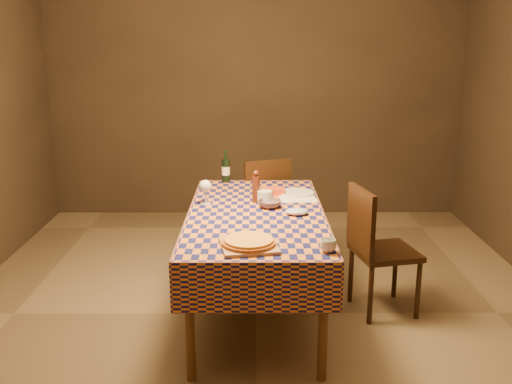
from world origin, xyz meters
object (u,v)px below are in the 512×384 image
cutting_board (249,245)px  dining_table (256,223)px  pizza (249,241)px  wine_bottle (226,170)px  chair_right (375,243)px  white_plate (297,193)px  chair_far (263,203)px  bowl (270,204)px

cutting_board → dining_table: bearing=86.4°
pizza → wine_bottle: size_ratio=1.24×
dining_table → chair_right: 0.86m
dining_table → cutting_board: 0.69m
cutting_board → chair_right: bearing=39.3°
white_plate → chair_far: size_ratio=0.29×
cutting_board → bowl: (0.14, 0.80, 0.02)m
chair_far → chair_right: size_ratio=1.00×
bowl → pizza: bearing=-100.0°
bowl → chair_right: bearing=-5.2°
bowl → chair_right: chair_right is taller
bowl → wine_bottle: 0.83m
cutting_board → wine_bottle: 1.57m
bowl → chair_far: chair_far is taller
dining_table → chair_right: bearing=2.8°
dining_table → cutting_board: (-0.04, -0.69, 0.09)m
pizza → chair_right: size_ratio=0.36×
bowl → wine_bottle: (-0.35, 0.75, 0.08)m
chair_right → bowl: bearing=174.8°
bowl → white_plate: bearing=59.3°
dining_table → white_plate: (0.32, 0.48, 0.08)m
dining_table → bowl: bearing=48.5°
dining_table → cutting_board: cutting_board is taller
white_plate → chair_far: bearing=112.5°
cutting_board → wine_bottle: wine_bottle is taller
dining_table → white_plate: 0.58m
wine_bottle → white_plate: 0.69m
chair_right → pizza: bearing=-140.7°
chair_right → chair_far: bearing=126.9°
chair_right → wine_bottle: bearing=143.1°
wine_bottle → pizza: bearing=-82.4°
chair_far → bowl: bearing=-88.1°
bowl → white_plate: size_ratio=0.61×
wine_bottle → cutting_board: bearing=-82.4°
wine_bottle → chair_far: size_ratio=0.29×
cutting_board → pizza: bearing=0.0°
white_plate → chair_right: (0.53, -0.44, -0.26)m
wine_bottle → chair_far: 0.52m
bowl → chair_right: (0.75, -0.07, -0.27)m
pizza → white_plate: (0.36, 1.16, -0.03)m
chair_far → white_plate: bearing=-67.5°
chair_far → chair_right: bearing=-53.1°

